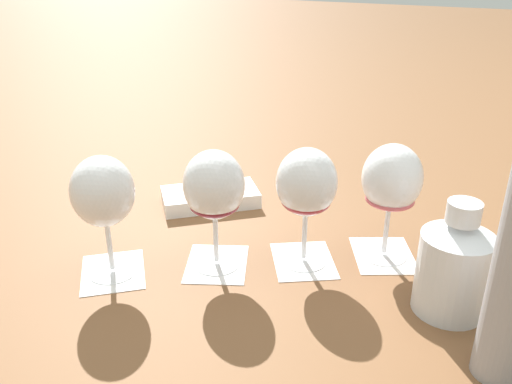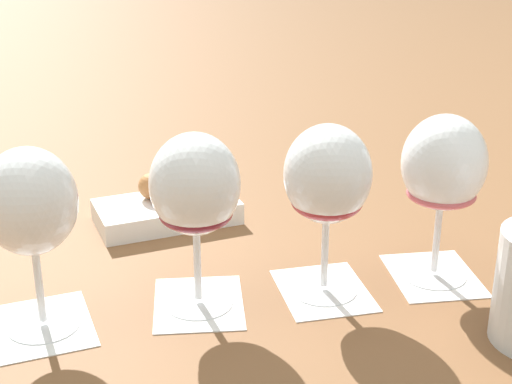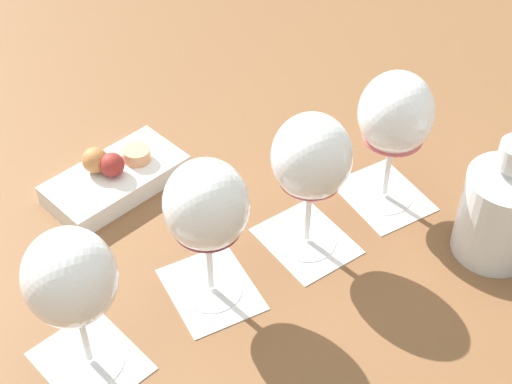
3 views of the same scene
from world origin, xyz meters
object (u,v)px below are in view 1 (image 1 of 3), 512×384
(wine_glass_0, at_px, (392,182))
(snack_dish, at_px, (211,194))
(wine_glass_3, at_px, (103,197))
(wine_glass_1, at_px, (307,187))
(wine_glass_2, at_px, (214,190))
(ceramic_vase, at_px, (455,263))

(wine_glass_0, height_order, snack_dish, wine_glass_0)
(wine_glass_3, bearing_deg, snack_dish, -94.38)
(wine_glass_1, bearing_deg, wine_glass_3, 30.58)
(wine_glass_1, xyz_separation_m, snack_dish, (0.23, -0.12, -0.11))
(wine_glass_2, bearing_deg, wine_glass_1, -151.78)
(wine_glass_2, xyz_separation_m, wine_glass_3, (0.13, 0.09, -0.00))
(wine_glass_3, xyz_separation_m, snack_dish, (-0.02, -0.27, -0.11))
(wine_glass_1, bearing_deg, wine_glass_0, -148.46)
(wine_glass_0, height_order, ceramic_vase, wine_glass_0)
(wine_glass_0, relative_size, wine_glass_2, 1.00)
(ceramic_vase, height_order, snack_dish, ceramic_vase)
(ceramic_vase, bearing_deg, wine_glass_1, -7.74)
(wine_glass_2, bearing_deg, wine_glass_3, 32.61)
(wine_glass_1, height_order, snack_dish, wine_glass_1)
(ceramic_vase, bearing_deg, snack_dish, -18.60)
(wine_glass_1, height_order, wine_glass_3, same)
(wine_glass_2, height_order, snack_dish, wine_glass_2)
(wine_glass_0, distance_m, wine_glass_3, 0.43)
(wine_glass_1, relative_size, wine_glass_3, 1.00)
(wine_glass_0, bearing_deg, wine_glass_2, 29.84)
(ceramic_vase, bearing_deg, wine_glass_2, 5.79)
(wine_glass_2, relative_size, ceramic_vase, 1.15)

